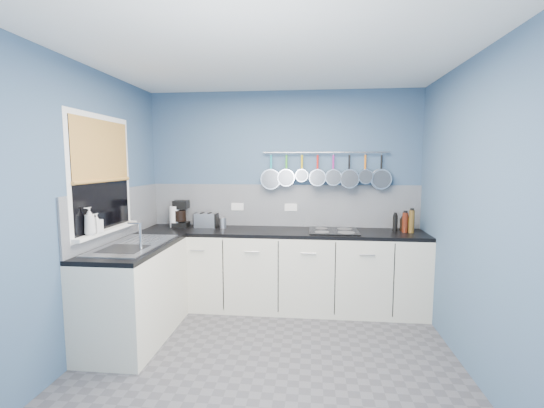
% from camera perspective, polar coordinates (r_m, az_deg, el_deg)
% --- Properties ---
extents(floor, '(3.20, 3.00, 0.02)m').
position_cam_1_polar(floor, '(3.39, -0.55, -23.24)').
color(floor, '#47474C').
rests_on(floor, ground).
extents(ceiling, '(3.20, 3.00, 0.02)m').
position_cam_1_polar(ceiling, '(3.06, -0.61, 22.43)').
color(ceiling, white).
rests_on(ceiling, ground).
extents(wall_back, '(3.20, 0.02, 2.50)m').
position_cam_1_polar(wall_back, '(4.47, 1.67, 1.08)').
color(wall_back, '#3A5573').
rests_on(wall_back, ground).
extents(wall_front, '(3.20, 0.02, 2.50)m').
position_cam_1_polar(wall_front, '(1.51, -7.33, -9.60)').
color(wall_front, '#3A5573').
rests_on(wall_front, ground).
extents(wall_left, '(0.02, 3.00, 2.50)m').
position_cam_1_polar(wall_left, '(3.54, -27.44, -1.05)').
color(wall_left, '#3A5573').
rests_on(wall_left, ground).
extents(wall_right, '(0.02, 3.00, 2.50)m').
position_cam_1_polar(wall_right, '(3.21, 29.29, -1.84)').
color(wall_right, '#3A5573').
rests_on(wall_right, ground).
extents(backsplash_back, '(3.20, 0.02, 0.50)m').
position_cam_1_polar(backsplash_back, '(4.45, 1.65, -0.23)').
color(backsplash_back, '#97989D').
rests_on(backsplash_back, wall_back).
extents(backsplash_left, '(0.02, 1.80, 0.50)m').
position_cam_1_polar(backsplash_left, '(4.05, -22.44, -1.38)').
color(backsplash_left, '#97989D').
rests_on(backsplash_left, wall_left).
extents(cabinet_run_back, '(3.20, 0.60, 0.86)m').
position_cam_1_polar(cabinet_run_back, '(4.32, 1.31, -10.21)').
color(cabinet_run_back, beige).
rests_on(cabinet_run_back, ground).
extents(worktop_back, '(3.20, 0.60, 0.04)m').
position_cam_1_polar(worktop_back, '(4.21, 1.33, -4.33)').
color(worktop_back, black).
rests_on(worktop_back, cabinet_run_back).
extents(cabinet_run_left, '(0.60, 1.20, 0.86)m').
position_cam_1_polar(cabinet_run_left, '(3.82, -20.26, -12.85)').
color(cabinet_run_left, beige).
rests_on(cabinet_run_left, ground).
extents(worktop_left, '(0.60, 1.20, 0.04)m').
position_cam_1_polar(worktop_left, '(3.70, -20.53, -6.25)').
color(worktop_left, black).
rests_on(worktop_left, cabinet_run_left).
extents(window_frame, '(0.01, 1.00, 1.10)m').
position_cam_1_polar(window_frame, '(3.75, -24.71, 4.07)').
color(window_frame, white).
rests_on(window_frame, wall_left).
extents(window_glass, '(0.01, 0.90, 1.00)m').
position_cam_1_polar(window_glass, '(3.75, -24.64, 4.07)').
color(window_glass, black).
rests_on(window_glass, wall_left).
extents(bamboo_blind, '(0.01, 0.90, 0.55)m').
position_cam_1_polar(bamboo_blind, '(3.74, -24.70, 7.51)').
color(bamboo_blind, gold).
rests_on(bamboo_blind, wall_left).
extents(window_sill, '(0.10, 0.98, 0.03)m').
position_cam_1_polar(window_sill, '(3.79, -24.02, -3.72)').
color(window_sill, white).
rests_on(window_sill, wall_left).
extents(sink_unit, '(0.50, 0.95, 0.01)m').
position_cam_1_polar(sink_unit, '(3.70, -20.55, -5.89)').
color(sink_unit, silver).
rests_on(sink_unit, worktop_left).
extents(mixer_tap, '(0.12, 0.08, 0.26)m').
position_cam_1_polar(mixer_tap, '(3.44, -19.58, -4.59)').
color(mixer_tap, silver).
rests_on(mixer_tap, worktop_left).
extents(socket_left, '(0.15, 0.01, 0.09)m').
position_cam_1_polar(socket_left, '(4.52, -5.33, -0.41)').
color(socket_left, white).
rests_on(socket_left, backsplash_back).
extents(socket_right, '(0.15, 0.01, 0.09)m').
position_cam_1_polar(socket_right, '(4.44, 2.92, -0.52)').
color(socket_right, white).
rests_on(socket_right, backsplash_back).
extents(pot_rail, '(1.45, 0.02, 0.02)m').
position_cam_1_polar(pot_rail, '(4.38, 8.24, 7.85)').
color(pot_rail, silver).
rests_on(pot_rail, wall_back).
extents(soap_bottle_a, '(0.12, 0.12, 0.24)m').
position_cam_1_polar(soap_bottle_a, '(3.51, -26.25, -2.37)').
color(soap_bottle_a, white).
rests_on(soap_bottle_a, window_sill).
extents(soap_bottle_b, '(0.09, 0.09, 0.17)m').
position_cam_1_polar(soap_bottle_b, '(3.60, -25.36, -2.67)').
color(soap_bottle_b, white).
rests_on(soap_bottle_b, window_sill).
extents(paper_towel, '(0.12, 0.12, 0.25)m').
position_cam_1_polar(paper_towel, '(4.54, -14.78, -1.90)').
color(paper_towel, white).
rests_on(paper_towel, worktop_back).
extents(coffee_maker, '(0.19, 0.21, 0.32)m').
position_cam_1_polar(coffee_maker, '(4.53, -13.85, -1.47)').
color(coffee_maker, black).
rests_on(coffee_maker, worktop_back).
extents(toaster, '(0.26, 0.15, 0.17)m').
position_cam_1_polar(toaster, '(4.47, -10.11, -2.47)').
color(toaster, silver).
rests_on(toaster, worktop_back).
extents(canister, '(0.10, 0.10, 0.12)m').
position_cam_1_polar(canister, '(4.39, -7.58, -2.87)').
color(canister, silver).
rests_on(canister, worktop_back).
extents(hob, '(0.54, 0.47, 0.01)m').
position_cam_1_polar(hob, '(4.19, 9.44, -4.12)').
color(hob, black).
rests_on(hob, worktop_back).
extents(pan_0, '(0.24, 0.07, 0.43)m').
position_cam_1_polar(pan_0, '(4.39, -0.15, 5.09)').
color(pan_0, silver).
rests_on(pan_0, pot_rail).
extents(pan_1, '(0.20, 0.08, 0.39)m').
position_cam_1_polar(pan_1, '(4.37, 2.23, 5.33)').
color(pan_1, silver).
rests_on(pan_1, pot_rail).
extents(pan_2, '(0.15, 0.08, 0.34)m').
position_cam_1_polar(pan_2, '(4.36, 4.62, 5.66)').
color(pan_2, silver).
rests_on(pan_2, pot_rail).
extents(pan_3, '(0.20, 0.13, 0.39)m').
position_cam_1_polar(pan_3, '(4.36, 7.01, 5.34)').
color(pan_3, silver).
rests_on(pan_3, pot_rail).
extents(pan_4, '(0.19, 0.11, 0.38)m').
position_cam_1_polar(pan_4, '(4.37, 9.39, 5.34)').
color(pan_4, silver).
rests_on(pan_4, pot_rail).
extents(pan_5, '(0.22, 0.11, 0.41)m').
position_cam_1_polar(pan_5, '(4.39, 11.77, 5.10)').
color(pan_5, silver).
rests_on(pan_5, pot_rail).
extents(pan_6, '(0.17, 0.10, 0.36)m').
position_cam_1_polar(pan_6, '(4.41, 14.13, 5.37)').
color(pan_6, silver).
rests_on(pan_6, pot_rail).
extents(pan_7, '(0.23, 0.07, 0.42)m').
position_cam_1_polar(pan_7, '(4.44, 16.45, 4.92)').
color(pan_7, silver).
rests_on(pan_7, pot_rail).
extents(condiment_0, '(0.06, 0.06, 0.15)m').
position_cam_1_polar(condiment_0, '(4.45, 20.23, -2.91)').
color(condiment_0, '#8C5914').
rests_on(condiment_0, worktop_back).
extents(condiment_1, '(0.06, 0.06, 0.14)m').
position_cam_1_polar(condiment_1, '(4.41, 19.43, -3.00)').
color(condiment_1, black).
rests_on(condiment_1, worktop_back).
extents(condiment_2, '(0.05, 0.05, 0.19)m').
position_cam_1_polar(condiment_2, '(4.38, 18.41, -2.74)').
color(condiment_2, black).
rests_on(condiment_2, worktop_back).
extents(condiment_3, '(0.06, 0.06, 0.25)m').
position_cam_1_polar(condiment_3, '(4.32, 20.67, -2.53)').
color(condiment_3, brown).
rests_on(condiment_3, worktop_back).
extents(condiment_4, '(0.06, 0.06, 0.22)m').
position_cam_1_polar(condiment_4, '(4.33, 19.78, -2.69)').
color(condiment_4, '#4C190C').
rests_on(condiment_4, worktop_back).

